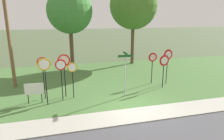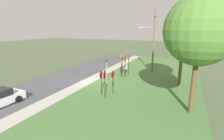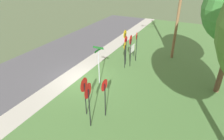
{
  "view_description": "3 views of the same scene",
  "coord_description": "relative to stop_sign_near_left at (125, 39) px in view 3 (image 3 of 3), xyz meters",
  "views": [
    {
      "loc": [
        -3.89,
        -9.82,
        5.1
      ],
      "look_at": [
        -0.52,
        2.84,
        1.61
      ],
      "focal_mm": 32.09,
      "sensor_mm": 36.0,
      "label": 1
    },
    {
      "loc": [
        17.39,
        10.14,
        6.33
      ],
      "look_at": [
        -0.33,
        2.29,
        1.67
      ],
      "focal_mm": 27.34,
      "sensor_mm": 36.0,
      "label": 2
    },
    {
      "loc": [
        10.59,
        8.07,
        7.67
      ],
      "look_at": [
        -0.57,
        2.53,
        1.08
      ],
      "focal_mm": 30.83,
      "sensor_mm": 36.0,
      "label": 3
    }
  ],
  "objects": [
    {
      "name": "street_name_post",
      "position": [
        4.82,
        0.05,
        -0.31
      ],
      "size": [
        0.96,
        0.82,
        2.95
      ],
      "rotation": [
        0.0,
        0.0,
        0.01
      ],
      "color": "#9EA0A8",
      "rests_on": "grass_median"
    },
    {
      "name": "yield_sign_far_left",
      "position": [
        7.71,
        2.06,
        -0.25
      ],
      "size": [
        0.69,
        0.1,
        2.43
      ],
      "rotation": [
        0.0,
        0.0,
        -0.01
      ],
      "color": "black",
      "rests_on": "grass_median"
    },
    {
      "name": "ground_plane",
      "position": [
        4.76,
        -1.75,
        -2.1
      ],
      "size": [
        160.0,
        160.0,
        0.0
      ],
      "primitive_type": "plane",
      "color": "#4C5B3D"
    },
    {
      "name": "stop_sign_far_right",
      "position": [
        1.1,
        0.98,
        0.01
      ],
      "size": [
        0.78,
        0.12,
        2.82
      ],
      "rotation": [
        0.0,
        0.0,
        0.11
      ],
      "color": "black",
      "rests_on": "grass_median"
    },
    {
      "name": "stop_sign_far_center",
      "position": [
        1.58,
        0.67,
        -0.4
      ],
      "size": [
        0.6,
        0.12,
        2.34
      ],
      "rotation": [
        0.0,
        0.0,
        0.12
      ],
      "color": "black",
      "rests_on": "grass_median"
    },
    {
      "name": "yield_sign_near_left",
      "position": [
        8.8,
        1.73,
        -0.03
      ],
      "size": [
        0.82,
        0.15,
        2.69
      ],
      "rotation": [
        0.0,
        0.0,
        0.15
      ],
      "color": "black",
      "rests_on": "grass_median"
    },
    {
      "name": "yield_sign_near_right",
      "position": [
        8.1,
        1.0,
        -0.24
      ],
      "size": [
        0.81,
        0.12,
        2.44
      ],
      "rotation": [
        0.0,
        0.0,
        0.1
      ],
      "color": "black",
      "rests_on": "grass_median"
    },
    {
      "name": "stop_sign_far_left",
      "position": [
        0.89,
        0.46,
        -0.18
      ],
      "size": [
        0.66,
        0.1,
        2.62
      ],
      "rotation": [
        0.0,
        0.0,
        0.05
      ],
      "color": "black",
      "rests_on": "grass_median"
    },
    {
      "name": "road_asphalt",
      "position": [
        4.76,
        -6.55,
        -2.1
      ],
      "size": [
        44.0,
        6.4,
        0.01
      ],
      "primitive_type": "cube",
      "color": "#4C4C51",
      "rests_on": "ground_plane"
    },
    {
      "name": "grass_median",
      "position": [
        4.76,
        4.25,
        -2.08
      ],
      "size": [
        44.0,
        12.0,
        0.04
      ],
      "primitive_type": "cube",
      "color": "#477038",
      "rests_on": "ground_plane"
    },
    {
      "name": "stop_sign_near_right",
      "position": [
        -0.19,
        1.03,
        -0.14
      ],
      "size": [
        0.62,
        0.14,
        2.7
      ],
      "rotation": [
        0.0,
        0.0,
        0.19
      ],
      "color": "black",
      "rests_on": "grass_median"
    },
    {
      "name": "notice_board",
      "position": [
        -0.73,
        0.46,
        -1.23
      ],
      "size": [
        1.1,
        0.07,
        1.25
      ],
      "rotation": [
        0.0,
        0.0,
        -0.03
      ],
      "color": "black",
      "rests_on": "grass_median"
    },
    {
      "name": "utility_pole",
      "position": [
        -2.48,
        3.77,
        2.83
      ],
      "size": [
        2.1,
        2.4,
        9.08
      ],
      "color": "brown",
      "rests_on": "grass_median"
    },
    {
      "name": "sidewalk_strip",
      "position": [
        4.76,
        -2.55,
        -2.07
      ],
      "size": [
        44.0,
        1.6,
        0.06
      ],
      "primitive_type": "cube",
      "color": "#ADAA9E",
      "rests_on": "ground_plane"
    },
    {
      "name": "stop_sign_near_left",
      "position": [
        0.0,
        0.0,
        0.0
      ],
      "size": [
        0.72,
        0.1,
        2.84
      ],
      "rotation": [
        0.0,
        0.0,
        0.05
      ],
      "color": "black",
      "rests_on": "grass_median"
    }
  ]
}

